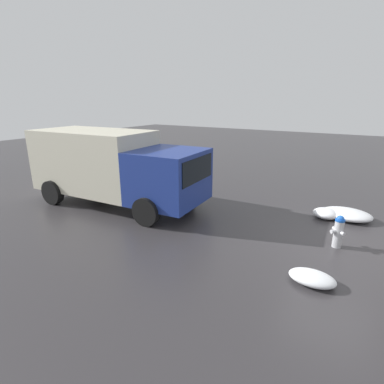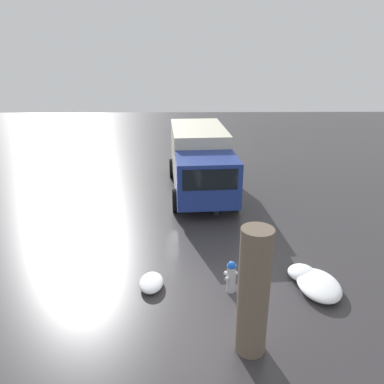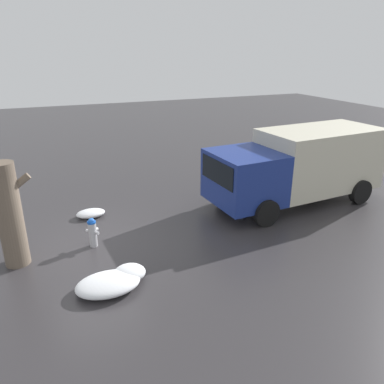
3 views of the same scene
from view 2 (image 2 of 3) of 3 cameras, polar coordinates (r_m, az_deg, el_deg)
ground_plane at (r=10.15m, az=5.89°, el=-14.77°), size 60.00×60.00×0.00m
fire_hydrant at (r=9.89m, az=5.97°, el=-12.62°), size 0.38×0.38×0.89m
tree_trunk at (r=7.74m, az=9.35°, el=-14.78°), size 0.97×0.64×2.80m
delivery_truck at (r=16.34m, az=1.25°, el=5.11°), size 6.68×2.94×2.67m
pedestrian at (r=14.07m, az=3.79°, el=0.05°), size 0.36×0.36×1.66m
snow_pile_by_hydrant at (r=10.55m, az=18.77°, el=-13.27°), size 1.54×1.09×0.33m
snow_pile_curbside at (r=10.93m, az=16.40°, el=-11.71°), size 0.81×0.76×0.33m
snow_pile_by_tree at (r=10.24m, az=-6.22°, el=-13.55°), size 0.96×0.63×0.26m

